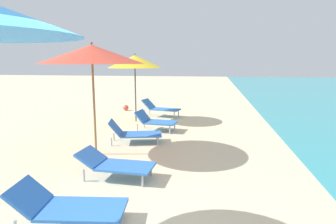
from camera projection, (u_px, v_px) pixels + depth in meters
lounger_nearest_shoreside at (67, 206)px, 3.85m from camera, size 1.52×0.81×0.56m
umbrella_second at (92, 54)px, 6.44m from camera, size 2.34×2.34×2.57m
lounger_second_shoreside at (134, 132)px, 7.77m from camera, size 1.48×0.92×0.62m
lounger_second_inland at (115, 164)px, 5.40m from camera, size 1.42×0.72×0.51m
umbrella_farthest at (135, 62)px, 10.23m from camera, size 1.92×1.92×2.42m
lounger_farthest_shoreside at (160, 108)px, 11.46m from camera, size 1.57×0.90×0.67m
lounger_farthest_inland at (155, 121)px, 9.13m from camera, size 1.31×0.84×0.62m
beach_ball at (126, 108)px, 12.94m from camera, size 0.24×0.24×0.24m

